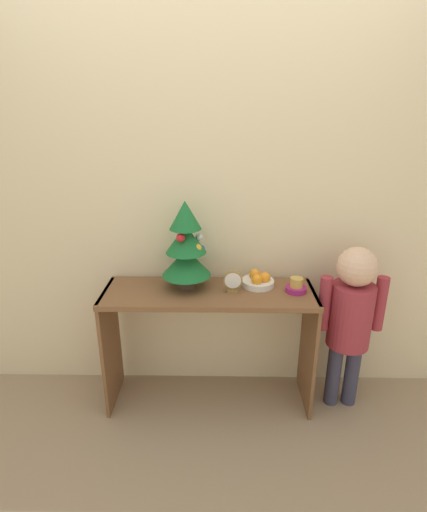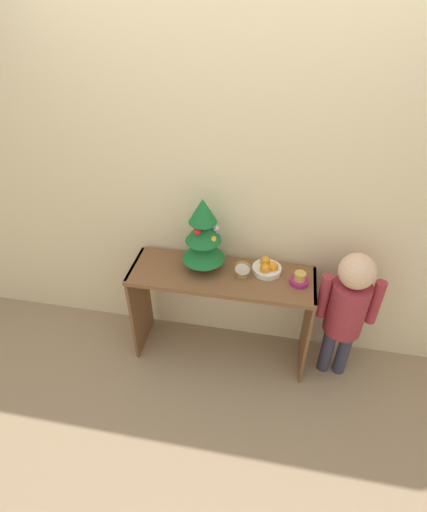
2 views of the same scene
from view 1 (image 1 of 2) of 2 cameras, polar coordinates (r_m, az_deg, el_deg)
ground_plane at (r=2.56m, az=-0.71°, el=-22.52°), size 12.00×12.00×0.00m
back_wall at (r=2.37m, az=-0.55°, el=8.43°), size 7.00×0.05×2.50m
console_table at (r=2.38m, az=-0.64°, el=-8.78°), size 1.22×0.40×0.76m
mini_tree at (r=2.25m, az=-3.94°, el=1.36°), size 0.28×0.28×0.52m
fruit_bowl at (r=2.37m, az=6.39°, el=-3.51°), size 0.19×0.19×0.09m
singing_bowl at (r=2.32m, az=11.73°, el=-4.29°), size 0.12×0.12×0.08m
desk_clock at (r=2.26m, az=2.78°, el=-3.71°), size 0.11×0.04×0.13m
child_figure at (r=2.45m, az=19.04°, el=-7.54°), size 0.38×0.25×1.03m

